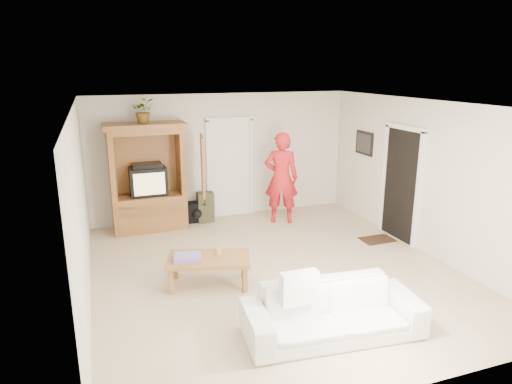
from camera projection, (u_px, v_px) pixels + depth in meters
floor at (275, 271)px, 7.21m from camera, size 6.00×6.00×0.00m
ceiling at (277, 104)px, 6.52m from camera, size 6.00×6.00×0.00m
wall_back at (222, 156)px, 9.59m from camera, size 5.50×0.00×5.50m
wall_front at (399, 274)px, 4.13m from camera, size 5.50×0.00×5.50m
wall_left at (81, 210)px, 5.97m from camera, size 0.00×6.00×6.00m
wall_right at (426, 177)px, 7.75m from camera, size 0.00×6.00×6.00m
armoire at (149, 184)px, 8.88m from camera, size 1.82×1.14×2.10m
door_back at (230, 169)px, 9.68m from camera, size 0.85×0.05×2.04m
doorway_right at (401, 185)px, 8.36m from camera, size 0.05×0.90×2.04m
framed_picture at (364, 143)px, 9.39m from camera, size 0.03×0.60×0.48m
doormat at (377, 240)px, 8.49m from camera, size 0.60×0.40×0.02m
plant at (144, 111)px, 8.46m from camera, size 0.42×0.36×0.46m
man at (281, 178)px, 9.26m from camera, size 0.81×0.69×1.88m
sofa at (333, 311)px, 5.41m from camera, size 2.18×1.02×0.62m
coffee_table at (209, 261)px, 6.64m from camera, size 1.33×0.96×0.44m
towel at (188, 257)px, 6.52m from camera, size 0.43×0.36×0.08m
candle at (218, 251)px, 6.71m from camera, size 0.08×0.08×0.10m
backpack_black at (196, 212)px, 9.41m from camera, size 0.36×0.24×0.43m
backpack_olive at (205, 207)px, 9.42m from camera, size 0.34×0.25×0.63m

